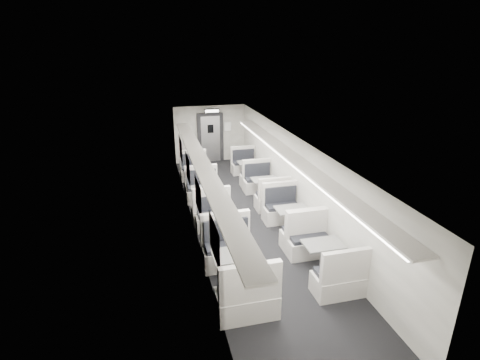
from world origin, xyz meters
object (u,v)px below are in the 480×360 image
booth_left_c (218,229)px  booth_right_c (291,221)px  booth_left_d (236,270)px  booth_right_a (249,170)px  vestibule_door (211,138)px  booth_right_d (322,258)px  booth_right_b (265,189)px  booth_left_a (197,177)px  booth_left_b (206,199)px  passenger (200,172)px  exit_sign (212,111)px

booth_left_c → booth_right_c: 2.00m
booth_left_d → booth_right_a: booth_left_d is taller
booth_left_d → booth_right_c: (2.00, 1.95, -0.04)m
booth_left_c → vestibule_door: (1.00, 6.81, 0.69)m
booth_right_d → booth_left_c: bearing=135.3°
booth_right_a → booth_right_b: 1.97m
booth_left_a → booth_left_b: 2.13m
booth_left_b → booth_right_d: (2.00, -3.87, -0.01)m
passenger → booth_right_c: bearing=-53.9°
booth_left_b → exit_sign: 4.92m
booth_left_c → booth_right_b: bearing=48.8°
booth_right_d → vestibule_door: size_ratio=1.01×
booth_left_b → booth_left_c: size_ratio=1.11×
booth_left_a → booth_left_b: size_ratio=0.95×
booth_right_c → passenger: 4.06m
booth_left_d → booth_right_d: bearing=2.1°
booth_left_d → booth_right_b: size_ratio=1.14×
booth_left_c → vestibule_door: size_ratio=0.93×
booth_left_b → booth_right_c: (2.00, -1.99, -0.01)m
booth_left_a → booth_right_b: 2.65m
vestibule_door → exit_sign: 1.33m
booth_left_c → exit_sign: bearing=81.0°
booth_left_d → booth_right_b: bearing=65.2°
booth_left_b → booth_right_b: (2.00, 0.40, -0.02)m
booth_right_c → passenger: passenger is taller
booth_right_a → vestibule_door: bearing=111.4°
booth_left_a → booth_left_c: 4.02m
booth_left_a → booth_right_c: bearing=-64.1°
booth_left_a → exit_sign: exit_sign is taller
booth_left_c → booth_right_c: (2.00, -0.11, 0.03)m
booth_left_b → booth_left_c: 1.89m
booth_left_a → booth_right_b: size_ratio=0.99×
booth_left_a → vestibule_door: 3.04m
booth_right_d → booth_right_b: bearing=90.0°
booth_right_a → passenger: size_ratio=1.32×
booth_right_c → booth_right_d: bearing=-90.0°
booth_right_d → booth_right_a: bearing=90.0°
passenger → exit_sign: 3.39m
booth_left_a → booth_right_a: 2.01m
booth_left_d → booth_left_a: bearing=90.0°
booth_left_a → vestibule_door: size_ratio=0.98×
booth_left_a → booth_right_c: (2.00, -4.12, 0.01)m
booth_right_d → vestibule_door: (-1.00, 8.79, 0.66)m
booth_left_a → booth_right_c: size_ratio=0.96×
booth_right_d → booth_left_b: bearing=117.3°
vestibule_door → booth_left_a: bearing=-109.7°
booth_left_b → booth_right_c: bearing=-44.9°
booth_left_a → booth_right_d: size_ratio=0.96×
booth_left_b → exit_sign: exit_sign is taller
booth_right_a → booth_right_b: size_ratio=0.96×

